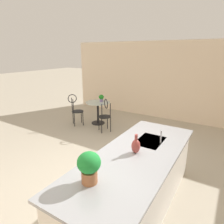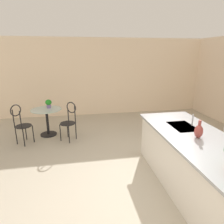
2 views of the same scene
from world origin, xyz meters
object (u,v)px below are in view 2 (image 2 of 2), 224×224
Objects in this scene: bistro_table at (47,120)px; chair_by_island at (69,120)px; chair_near_window at (21,122)px; potted_plant_on_table at (49,103)px; vase_on_counter at (199,131)px.

bistro_table is 0.77× the size of chair_by_island.
chair_near_window reaches higher than bistro_table.
chair_near_window is at bearing -89.40° from chair_by_island.
bistro_table is at bearing 132.40° from chair_near_window.
chair_near_window and chair_by_island have the same top height.
chair_near_window is at bearing -43.79° from potted_plant_on_table.
vase_on_counter is at bearing 54.74° from chair_near_window.
chair_near_window is 1.14m from chair_by_island.
potted_plant_on_table is 0.81× the size of vase_on_counter.
vase_on_counter is at bearing 44.05° from bistro_table.
chair_near_window is 1.00× the size of chair_by_island.
bistro_table is at bearing -23.60° from potted_plant_on_table.
chair_by_island is (-0.01, 1.14, 0.00)m from chair_near_window.
potted_plant_on_table is (-0.62, 0.59, 0.30)m from chair_near_window.
bistro_table is 3.42× the size of potted_plant_on_table.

